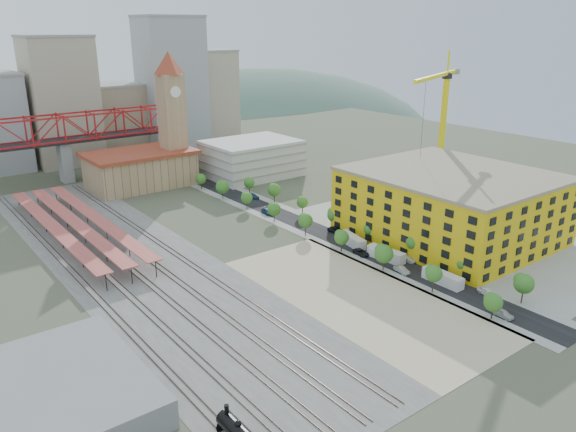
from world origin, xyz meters
TOP-DOWN VIEW (x-y plane):
  - ground at (0.00, 0.00)m, footprint 400.00×400.00m
  - ballast_strip at (-36.00, 17.50)m, footprint 36.00×165.00m
  - dirt_lot at (-4.00, -31.50)m, footprint 28.00×67.00m
  - street_asphalt at (16.00, 15.00)m, footprint 12.00×170.00m
  - sidewalk_west at (10.50, 15.00)m, footprint 3.00×170.00m
  - sidewalk_east at (21.50, 15.00)m, footprint 3.00×170.00m
  - construction_pad at (45.00, -20.00)m, footprint 50.00×90.00m
  - rail_tracks at (-37.80, 17.50)m, footprint 26.56×160.00m
  - platform_canopies at (-41.00, 45.00)m, footprint 16.00×80.00m
  - station_hall at (-5.00, 82.00)m, footprint 38.00×24.00m
  - clock_tower at (8.00, 79.99)m, footprint 12.00×12.00m
  - parking_garage at (36.00, 70.00)m, footprint 34.00×26.00m
  - truss_bridge at (-25.00, 105.00)m, footprint 94.00×9.60m
  - construction_building at (42.00, -20.00)m, footprint 44.60×50.60m
  - warehouse at (-66.00, -30.00)m, footprint 22.00×32.00m
  - street_trees at (16.00, 5.00)m, footprint 15.40×124.40m
  - skyline at (7.47, 142.31)m, footprint 133.00×46.00m
  - distant_hills at (45.28, 260.00)m, footprint 647.00×264.00m
  - tower_crane at (67.13, 4.92)m, footprint 42.94×19.49m
  - site_trailer_a at (16.00, -38.46)m, footprint 2.67×10.13m
  - site_trailer_b at (16.00, -20.77)m, footprint 4.50×8.94m
  - site_trailer_c at (16.00, -20.80)m, footprint 3.76×10.62m
  - site_trailer_d at (16.00, -8.24)m, footprint 4.57×10.44m
  - car_0 at (13.00, -55.92)m, footprint 2.25×4.83m
  - car_1 at (13.00, -28.73)m, footprint 2.16×4.71m
  - car_2 at (13.00, -14.85)m, footprint 2.96×5.28m
  - car_3 at (13.00, 27.15)m, footprint 3.13×5.84m
  - car_4 at (19.00, -48.11)m, footprint 2.54×4.79m
  - car_5 at (19.00, -25.08)m, footprint 2.12×4.70m
  - car_6 at (19.00, 1.10)m, footprint 3.33×5.95m
  - car_7 at (19.00, 44.02)m, footprint 2.41×5.24m

SIDE VIEW (x-z plane):
  - distant_hills at x=45.28m, z-range -193.04..33.96m
  - ground at x=0.00m, z-range 0.00..0.00m
  - street_trees at x=16.00m, z-range -4.00..4.00m
  - sidewalk_west at x=10.50m, z-range 0.00..0.04m
  - sidewalk_east at x=21.50m, z-range 0.00..0.04m
  - ballast_strip at x=-36.00m, z-range 0.00..0.06m
  - dirt_lot at x=-4.00m, z-range 0.00..0.06m
  - street_asphalt at x=16.00m, z-range 0.00..0.06m
  - construction_pad at x=45.00m, z-range 0.00..0.06m
  - rail_tracks at x=-37.80m, z-range 0.06..0.24m
  - car_2 at x=13.00m, z-range 0.00..1.39m
  - car_7 at x=19.00m, z-range 0.00..1.48m
  - car_5 at x=19.00m, z-range 0.00..1.50m
  - car_1 at x=13.00m, z-range 0.00..1.50m
  - car_4 at x=19.00m, z-range 0.00..1.55m
  - car_6 at x=19.00m, z-range 0.00..1.57m
  - car_0 at x=13.00m, z-range 0.00..1.60m
  - car_3 at x=13.00m, z-range 0.00..1.61m
  - site_trailer_b at x=16.00m, z-range 0.00..2.37m
  - site_trailer_d at x=16.00m, z-range 0.00..2.77m
  - site_trailer_a at x=16.00m, z-range 0.00..2.77m
  - site_trailer_c at x=16.00m, z-range 0.00..2.85m
  - warehouse at x=-66.00m, z-range 0.00..5.00m
  - platform_canopies at x=-41.00m, z-range 1.93..6.06m
  - station_hall at x=-5.00m, z-range 0.12..13.22m
  - parking_garage at x=36.00m, z-range 0.00..14.00m
  - construction_building at x=42.00m, z-range 0.01..18.81m
  - truss_bridge at x=-25.00m, z-range 6.06..31.66m
  - skyline at x=7.47m, z-range -7.19..52.81m
  - clock_tower at x=8.00m, z-range 2.70..54.70m
  - tower_crane at x=67.13m, z-range 5.75..54.82m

